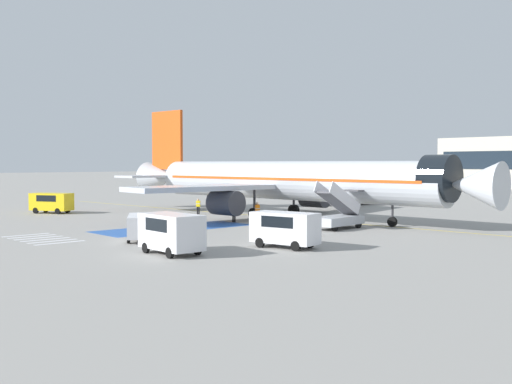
# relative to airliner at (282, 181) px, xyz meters

# --- Properties ---
(ground_plane) EXTENTS (600.00, 600.00, 0.00)m
(ground_plane) POSITION_rel_airliner_xyz_m (2.61, 0.48, -3.70)
(ground_plane) COLOR gray
(apron_leadline_yellow) EXTENTS (77.10, 6.62, 0.01)m
(apron_leadline_yellow) POSITION_rel_airliner_xyz_m (0.66, 0.06, -3.70)
(apron_leadline_yellow) COLOR gold
(apron_leadline_yellow) RESTS_ON ground_plane
(apron_stand_patch_blue) EXTENTS (5.13, 13.52, 0.01)m
(apron_stand_patch_blue) POSITION_rel_airliner_xyz_m (0.66, -13.36, -3.70)
(apron_stand_patch_blue) COLOR #2856A8
(apron_stand_patch_blue) RESTS_ON ground_plane
(apron_walkway_bar_0) EXTENTS (0.44, 3.60, 0.01)m
(apron_walkway_bar_0) POSITION_rel_airliner_xyz_m (-2.94, -24.39, -3.70)
(apron_walkway_bar_0) COLOR silver
(apron_walkway_bar_0) RESTS_ON ground_plane
(apron_walkway_bar_1) EXTENTS (0.44, 3.60, 0.01)m
(apron_walkway_bar_1) POSITION_rel_airliner_xyz_m (-1.74, -24.39, -3.70)
(apron_walkway_bar_1) COLOR silver
(apron_walkway_bar_1) RESTS_ON ground_plane
(apron_walkway_bar_2) EXTENTS (0.44, 3.60, 0.01)m
(apron_walkway_bar_2) POSITION_rel_airliner_xyz_m (-0.54, -24.39, -3.70)
(apron_walkway_bar_2) COLOR silver
(apron_walkway_bar_2) RESTS_ON ground_plane
(apron_walkway_bar_3) EXTENTS (0.44, 3.60, 0.01)m
(apron_walkway_bar_3) POSITION_rel_airliner_xyz_m (0.66, -24.39, -3.70)
(apron_walkway_bar_3) COLOR silver
(apron_walkway_bar_3) RESTS_ON ground_plane
(apron_walkway_bar_4) EXTENTS (0.44, 3.60, 0.01)m
(apron_walkway_bar_4) POSITION_rel_airliner_xyz_m (1.86, -24.39, -3.70)
(apron_walkway_bar_4) COLOR silver
(apron_walkway_bar_4) RESTS_ON ground_plane
(apron_walkway_bar_5) EXTENTS (0.44, 3.60, 0.01)m
(apron_walkway_bar_5) POSITION_rel_airliner_xyz_m (3.06, -24.39, -3.70)
(apron_walkway_bar_5) COLOR silver
(apron_walkway_bar_5) RESTS_ON ground_plane
(airliner) EXTENTS (43.42, 31.46, 11.61)m
(airliner) POSITION_rel_airliner_xyz_m (0.00, 0.00, 0.00)
(airliner) COLOR #B7BCC4
(airliner) RESTS_ON ground_plane
(boarding_stairs_forward) EXTENTS (2.59, 5.37, 4.00)m
(boarding_stairs_forward) POSITION_rel_airliner_xyz_m (10.17, -3.62, -2.71)
(boarding_stairs_forward) COLOR #ADB2BA
(boarding_stairs_forward) RESTS_ON ground_plane
(fuel_tanker) EXTENTS (2.85, 9.64, 3.61)m
(fuel_tanker) POSITION_rel_airliner_xyz_m (-6.60, 20.20, -1.86)
(fuel_tanker) COLOR #38383D
(fuel_tanker) RESTS_ON ground_plane
(service_van_0) EXTENTS (4.78, 4.00, 1.79)m
(service_van_0) POSITION_rel_airliner_xyz_m (5.73, -19.60, -2.61)
(service_van_0) COLOR silver
(service_van_0) RESTS_ON ground_plane
(service_van_1) EXTENTS (4.64, 2.68, 2.28)m
(service_van_1) POSITION_rel_airliner_xyz_m (15.07, -14.77, -2.34)
(service_van_1) COLOR silver
(service_van_1) RESTS_ON ground_plane
(service_van_2) EXTENTS (4.36, 2.22, 2.40)m
(service_van_2) POSITION_rel_airliner_xyz_m (12.33, -21.63, -2.28)
(service_van_2) COLOR silver
(service_van_2) RESTS_ON ground_plane
(service_van_3) EXTENTS (4.79, 3.87, 2.18)m
(service_van_3) POSITION_rel_airliner_xyz_m (-20.70, -14.64, -2.40)
(service_van_3) COLOR yellow
(service_van_3) RESTS_ON ground_plane
(ground_crew_0) EXTENTS (0.48, 0.44, 1.66)m
(ground_crew_0) POSITION_rel_airliner_xyz_m (-8.92, -3.69, -2.75)
(ground_crew_0) COLOR black
(ground_crew_0) RESTS_ON ground_plane
(ground_crew_1) EXTENTS (0.47, 0.33, 1.65)m
(ground_crew_1) POSITION_rel_airliner_xyz_m (-0.59, -2.87, -2.76)
(ground_crew_1) COLOR #191E38
(ground_crew_1) RESTS_ON ground_plane
(ground_crew_2) EXTENTS (0.40, 0.49, 1.79)m
(ground_crew_2) POSITION_rel_airliner_xyz_m (1.10, -4.34, -2.67)
(ground_crew_2) COLOR #191E38
(ground_crew_2) RESTS_ON ground_plane
(ground_crew_3) EXTENTS (0.48, 0.44, 1.70)m
(ground_crew_3) POSITION_rel_airliner_xyz_m (0.11, -6.37, -2.72)
(ground_crew_3) COLOR black
(ground_crew_3) RESTS_ON ground_plane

